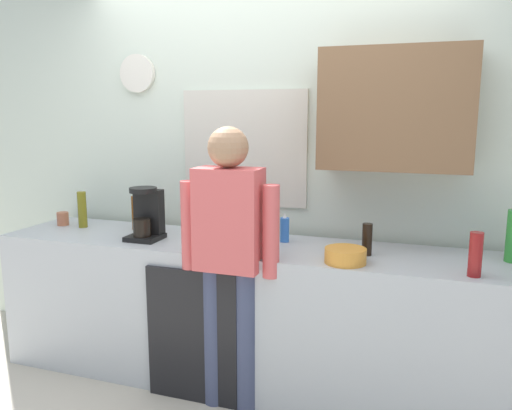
{
  "coord_description": "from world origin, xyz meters",
  "views": [
    {
      "loc": [
        1.02,
        -2.5,
        1.67
      ],
      "look_at": [
        0.07,
        0.25,
        1.14
      ],
      "focal_mm": 35.7,
      "sensor_mm": 36.0,
      "label": 1
    }
  ],
  "objects_px": {
    "person_at_sink": "(229,246)",
    "bottle_olive_oil": "(82,210)",
    "mixing_bowl": "(345,256)",
    "cup_terracotta_mug": "(63,219)",
    "bottle_green_wine": "(247,221)",
    "coffee_maker": "(146,216)",
    "bottle_dark_sauce": "(367,239)",
    "dish_soap": "(285,229)",
    "bottle_red_vinegar": "(476,254)",
    "cup_white_mug": "(512,248)",
    "bottle_amber_beer": "(136,213)"
  },
  "relations": [
    {
      "from": "person_at_sink",
      "to": "bottle_olive_oil",
      "type": "bearing_deg",
      "value": 168.5
    },
    {
      "from": "mixing_bowl",
      "to": "cup_terracotta_mug",
      "type": "bearing_deg",
      "value": 172.42
    },
    {
      "from": "bottle_green_wine",
      "to": "mixing_bowl",
      "type": "bearing_deg",
      "value": -14.37
    },
    {
      "from": "coffee_maker",
      "to": "bottle_dark_sauce",
      "type": "bearing_deg",
      "value": 2.98
    },
    {
      "from": "bottle_dark_sauce",
      "to": "dish_soap",
      "type": "bearing_deg",
      "value": 164.85
    },
    {
      "from": "bottle_red_vinegar",
      "to": "cup_white_mug",
      "type": "bearing_deg",
      "value": 63.4
    },
    {
      "from": "bottle_olive_oil",
      "to": "mixing_bowl",
      "type": "bearing_deg",
      "value": -7.98
    },
    {
      "from": "cup_white_mug",
      "to": "bottle_red_vinegar",
      "type": "bearing_deg",
      "value": -116.6
    },
    {
      "from": "mixing_bowl",
      "to": "bottle_red_vinegar",
      "type": "bearing_deg",
      "value": -1.78
    },
    {
      "from": "bottle_dark_sauce",
      "to": "bottle_red_vinegar",
      "type": "xyz_separation_m",
      "value": [
        0.54,
        -0.21,
        0.02
      ]
    },
    {
      "from": "mixing_bowl",
      "to": "coffee_maker",
      "type": "bearing_deg",
      "value": 174.64
    },
    {
      "from": "cup_terracotta_mug",
      "to": "cup_white_mug",
      "type": "distance_m",
      "value": 2.89
    },
    {
      "from": "coffee_maker",
      "to": "bottle_amber_beer",
      "type": "xyz_separation_m",
      "value": [
        -0.2,
        0.21,
        -0.03
      ]
    },
    {
      "from": "bottle_amber_beer",
      "to": "cup_terracotta_mug",
      "type": "distance_m",
      "value": 0.57
    },
    {
      "from": "bottle_dark_sauce",
      "to": "person_at_sink",
      "type": "distance_m",
      "value": 0.77
    },
    {
      "from": "person_at_sink",
      "to": "bottle_green_wine",
      "type": "bearing_deg",
      "value": 92.19
    },
    {
      "from": "dish_soap",
      "to": "bottle_green_wine",
      "type": "bearing_deg",
      "value": -136.55
    },
    {
      "from": "mixing_bowl",
      "to": "cup_white_mug",
      "type": "bearing_deg",
      "value": 26.71
    },
    {
      "from": "bottle_olive_oil",
      "to": "cup_white_mug",
      "type": "height_order",
      "value": "bottle_olive_oil"
    },
    {
      "from": "bottle_green_wine",
      "to": "coffee_maker",
      "type": "bearing_deg",
      "value": -176.75
    },
    {
      "from": "bottle_dark_sauce",
      "to": "bottle_amber_beer",
      "type": "bearing_deg",
      "value": 175.04
    },
    {
      "from": "coffee_maker",
      "to": "bottle_dark_sauce",
      "type": "height_order",
      "value": "coffee_maker"
    },
    {
      "from": "bottle_dark_sauce",
      "to": "bottle_green_wine",
      "type": "distance_m",
      "value": 0.7
    },
    {
      "from": "cup_white_mug",
      "to": "bottle_dark_sauce",
      "type": "bearing_deg",
      "value": -162.59
    },
    {
      "from": "bottle_olive_oil",
      "to": "cup_white_mug",
      "type": "distance_m",
      "value": 2.71
    },
    {
      "from": "coffee_maker",
      "to": "bottle_red_vinegar",
      "type": "bearing_deg",
      "value": -4.17
    },
    {
      "from": "mixing_bowl",
      "to": "person_at_sink",
      "type": "height_order",
      "value": "person_at_sink"
    },
    {
      "from": "bottle_amber_beer",
      "to": "cup_white_mug",
      "type": "xyz_separation_m",
      "value": [
        2.32,
        0.1,
        -0.07
      ]
    },
    {
      "from": "bottle_amber_beer",
      "to": "mixing_bowl",
      "type": "relative_size",
      "value": 1.05
    },
    {
      "from": "bottle_red_vinegar",
      "to": "cup_terracotta_mug",
      "type": "height_order",
      "value": "bottle_red_vinegar"
    },
    {
      "from": "coffee_maker",
      "to": "bottle_olive_oil",
      "type": "relative_size",
      "value": 1.32
    },
    {
      "from": "cup_white_mug",
      "to": "mixing_bowl",
      "type": "bearing_deg",
      "value": -153.29
    },
    {
      "from": "coffee_maker",
      "to": "cup_white_mug",
      "type": "bearing_deg",
      "value": 8.33
    },
    {
      "from": "bottle_red_vinegar",
      "to": "dish_soap",
      "type": "height_order",
      "value": "bottle_red_vinegar"
    },
    {
      "from": "bottle_olive_oil",
      "to": "person_at_sink",
      "type": "distance_m",
      "value": 1.29
    },
    {
      "from": "bottle_amber_beer",
      "to": "cup_white_mug",
      "type": "relative_size",
      "value": 2.42
    },
    {
      "from": "mixing_bowl",
      "to": "bottle_olive_oil",
      "type": "bearing_deg",
      "value": 172.02
    },
    {
      "from": "coffee_maker",
      "to": "bottle_green_wine",
      "type": "height_order",
      "value": "coffee_maker"
    },
    {
      "from": "mixing_bowl",
      "to": "dish_soap",
      "type": "distance_m",
      "value": 0.54
    },
    {
      "from": "bottle_dark_sauce",
      "to": "cup_white_mug",
      "type": "xyz_separation_m",
      "value": [
        0.76,
        0.24,
        -0.04
      ]
    },
    {
      "from": "mixing_bowl",
      "to": "bottle_amber_beer",
      "type": "bearing_deg",
      "value": 167.56
    },
    {
      "from": "bottle_green_wine",
      "to": "cup_white_mug",
      "type": "distance_m",
      "value": 1.49
    },
    {
      "from": "bottle_dark_sauce",
      "to": "bottle_green_wine",
      "type": "bearing_deg",
      "value": -177.28
    },
    {
      "from": "bottle_green_wine",
      "to": "bottle_amber_beer",
      "type": "relative_size",
      "value": 1.3
    },
    {
      "from": "mixing_bowl",
      "to": "dish_soap",
      "type": "height_order",
      "value": "dish_soap"
    },
    {
      "from": "bottle_green_wine",
      "to": "cup_terracotta_mug",
      "type": "xyz_separation_m",
      "value": [
        -1.43,
        0.11,
        -0.1
      ]
    },
    {
      "from": "bottle_amber_beer",
      "to": "cup_white_mug",
      "type": "height_order",
      "value": "bottle_amber_beer"
    },
    {
      "from": "bottle_green_wine",
      "to": "cup_terracotta_mug",
      "type": "relative_size",
      "value": 3.26
    },
    {
      "from": "bottle_olive_oil",
      "to": "bottle_amber_beer",
      "type": "height_order",
      "value": "bottle_olive_oil"
    },
    {
      "from": "bottle_red_vinegar",
      "to": "mixing_bowl",
      "type": "xyz_separation_m",
      "value": [
        -0.63,
        0.02,
        -0.07
      ]
    }
  ]
}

